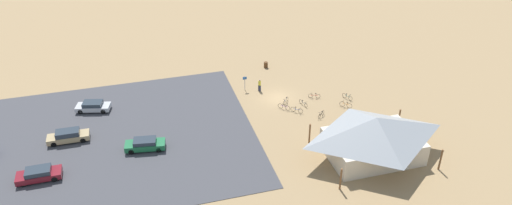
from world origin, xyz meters
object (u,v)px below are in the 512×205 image
Objects in this scene: bicycle_purple_lone_east at (284,107)px; visitor_near_lot at (260,85)px; trash_bin at (266,65)px; car_tan_by_curb at (68,136)px; bike_pavilion at (374,135)px; car_green_mid_lot at (145,144)px; car_silver_aisle_side at (93,106)px; lot_sign at (245,81)px; bicycle_black_trailside at (321,115)px; bicycle_white_lone_west at (286,101)px; bicycle_blue_near_porch at (297,110)px; bicycle_teal_yard_front at (347,97)px; car_maroon_back_corner at (39,174)px; bicycle_orange_yard_right at (346,105)px; bicycle_red_back_row at (314,96)px; bicycle_silver_mid_cluster at (303,103)px.

visitor_near_lot is at bearing -73.73° from bicycle_purple_lone_east.
car_tan_by_curb is at bearing 23.72° from trash_bin.
bike_pavilion is 2.53× the size of car_green_mid_lot.
trash_bin is at bearing -96.16° from bicycle_purple_lone_east.
car_green_mid_lot is 12.09m from car_silver_aisle_side.
lot_sign is 12.27m from bicycle_black_trailside.
bike_pavilion is at bearing 103.81° from bicycle_black_trailside.
bike_pavilion is 13.41× the size of trash_bin.
visitor_near_lot reaches higher than bicycle_white_lone_west.
bicycle_black_trailside is (-2.61, 1.91, 0.00)m from bicycle_blue_near_porch.
bicycle_teal_yard_front is 39.35m from car_maroon_back_corner.
bike_pavilion is 35.51m from car_tan_by_curb.
bicycle_teal_yard_front is 12.22m from visitor_near_lot.
bicycle_purple_lone_east is (6.24, -12.37, -2.46)m from bike_pavilion.
bicycle_white_lone_west is at bearing -116.84° from bicycle_purple_lone_east.
bicycle_teal_yard_front is (-2.94, -12.52, -2.47)m from bike_pavilion.
bicycle_black_trailside is (-3.19, 4.62, 0.02)m from bicycle_white_lone_west.
bicycle_white_lone_west is at bearing -24.31° from bicycle_orange_yard_right.
trash_bin is at bearing -71.73° from bicycle_red_back_row.
bicycle_silver_mid_cluster is at bearing 147.60° from bicycle_white_lone_west.
trash_bin is 0.20× the size of car_maroon_back_corner.
bicycle_black_trailside is at bearing -76.19° from bike_pavilion.
car_maroon_back_corner is at bearing 7.06° from bicycle_orange_yard_right.
bicycle_orange_yard_right is (-6.69, 0.58, 0.03)m from bicycle_blue_near_porch.
trash_bin is 7.89m from lot_sign.
bicycle_red_back_row is 0.33× the size of car_green_mid_lot.
car_tan_by_curb is (8.59, -4.18, 0.04)m from car_green_mid_lot.
bicycle_black_trailside is 33.74m from car_maroon_back_corner.
bicycle_red_back_row is at bearing -48.16° from bicycle_orange_yard_right.
visitor_near_lot is (9.71, -7.50, 0.55)m from bicycle_orange_yard_right.
bicycle_red_back_row is at bearing 108.27° from trash_bin.
lot_sign reaches higher than bicycle_silver_mid_cluster.
bicycle_blue_near_porch is at bearing 102.18° from bicycle_white_lone_west.
car_maroon_back_corner reaches higher than bicycle_orange_yard_right.
bicycle_silver_mid_cluster is 33.09m from car_maroon_back_corner.
car_silver_aisle_side is at bearing -13.27° from bicycle_silver_mid_cluster.
bicycle_orange_yard_right is 0.72× the size of visitor_near_lot.
bicycle_red_back_row is (1.29, -14.06, -2.49)m from bike_pavilion.
bike_pavilion is 2.51× the size of car_tan_by_curb.
car_maroon_back_corner reaches higher than bicycle_purple_lone_east.
bicycle_orange_yard_right reaches higher than bicycle_black_trailside.
bicycle_teal_yard_front is at bearing -120.89° from bicycle_orange_yard_right.
bicycle_blue_near_porch is 1.02× the size of bicycle_purple_lone_east.
trash_bin is 14.69m from bicycle_teal_yard_front.
bicycle_red_back_row is 5.23m from bicycle_purple_lone_east.
trash_bin reaches higher than bicycle_blue_near_porch.
visitor_near_lot is at bearing 158.18° from lot_sign.
bicycle_teal_yard_front is at bearing -148.11° from bicycle_black_trailside.
trash_bin is 15.82m from bicycle_orange_yard_right.
bicycle_purple_lone_east is (8.04, -1.77, -0.02)m from bicycle_orange_yard_right.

